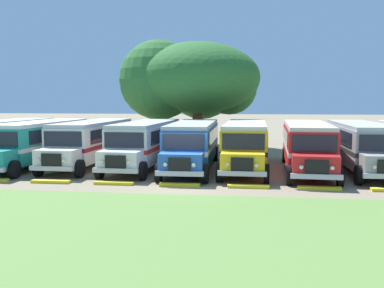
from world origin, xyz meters
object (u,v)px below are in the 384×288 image
Objects in this scene: parked_bus_slot_0 at (2,139)px; parked_bus_slot_5 at (246,143)px; parked_bus_slot_2 at (92,140)px; parked_bus_slot_6 at (307,144)px; parked_bus_slot_7 at (361,144)px; parked_bus_slot_1 at (39,141)px; parked_bus_slot_4 at (193,143)px; broad_shade_tree at (193,81)px; parked_bus_slot_3 at (146,141)px.

parked_bus_slot_0 is 1.00× the size of parked_bus_slot_5.
parked_bus_slot_0 and parked_bus_slot_2 have the same top height.
parked_bus_slot_7 is at bearing 102.41° from parked_bus_slot_6.
parked_bus_slot_1 is at bearing 78.45° from parked_bus_slot_0.
broad_shade_tree is (-1.33, 11.00, 4.30)m from parked_bus_slot_4.
parked_bus_slot_0 is 6.34m from parked_bus_slot_2.
parked_bus_slot_7 is at bearing 93.68° from parked_bus_slot_1.
parked_bus_slot_7 is (20.15, 0.47, 0.00)m from parked_bus_slot_1.
parked_bus_slot_2 is 1.00× the size of parked_bus_slot_4.
parked_bus_slot_4 is at bearing 85.07° from parked_bus_slot_2.
parked_bus_slot_7 is (6.88, 0.11, 0.00)m from parked_bus_slot_5.
parked_bus_slot_0 and parked_bus_slot_4 have the same top height.
parked_bus_slot_6 is 14.41m from broad_shade_tree.
parked_bus_slot_0 is 1.01× the size of parked_bus_slot_4.
broad_shade_tree is at bearing 153.61° from parked_bus_slot_2.
parked_bus_slot_1 is at bearing -87.01° from parked_bus_slot_6.
parked_bus_slot_1 and parked_bus_slot_7 have the same top height.
parked_bus_slot_0 is 1.00× the size of parked_bus_slot_6.
parked_bus_slot_5 is 12.32m from broad_shade_tree.
parked_bus_slot_2 is 6.79m from parked_bus_slot_4.
parked_bus_slot_5 is at bearing 96.37° from parked_bus_slot_4.
broad_shade_tree reaches higher than parked_bus_slot_3.
parked_bus_slot_1 is 1.00× the size of parked_bus_slot_6.
parked_bus_slot_3 is 0.90× the size of broad_shade_tree.
parked_bus_slot_4 is at bearing -86.99° from parked_bus_slot_6.
broad_shade_tree reaches higher than parked_bus_slot_2.
parked_bus_slot_0 is at bearing -89.70° from parked_bus_slot_3.
broad_shade_tree is at bearing -155.19° from parked_bus_slot_5.
broad_shade_tree reaches higher than parked_bus_slot_4.
parked_bus_slot_6 is (9.99, -0.50, 0.00)m from parked_bus_slot_3.
broad_shade_tree is at bearing -140.06° from parked_bus_slot_6.
parked_bus_slot_1 is 1.00× the size of parked_bus_slot_2.
parked_bus_slot_6 is at bearing 89.33° from parked_bus_slot_4.
parked_bus_slot_0 and parked_bus_slot_1 have the same top height.
parked_bus_slot_6 and parked_bus_slot_7 have the same top height.
parked_bus_slot_7 is (16.86, -0.25, 0.00)m from parked_bus_slot_2.
parked_bus_slot_3 is at bearing -89.35° from parked_bus_slot_5.
parked_bus_slot_4 is 11.88m from broad_shade_tree.
parked_bus_slot_2 is 3.67m from parked_bus_slot_3.
parked_bus_slot_0 is 20.00m from parked_bus_slot_6.
parked_bus_slot_6 is at bearing 89.57° from parked_bus_slot_3.
parked_bus_slot_1 is at bearing -90.70° from parked_bus_slot_4.
parked_bus_slot_2 is 0.90× the size of broad_shade_tree.
parked_bus_slot_1 and parked_bus_slot_2 have the same top height.
parked_bus_slot_4 is (10.03, -0.03, 0.00)m from parked_bus_slot_1.
parked_bus_slot_3 and parked_bus_slot_4 have the same top height.
parked_bus_slot_6 is at bearing 91.05° from parked_bus_slot_0.
broad_shade_tree is (5.41, 10.24, 4.30)m from parked_bus_slot_2.
parked_bus_slot_5 is at bearing -93.23° from parked_bus_slot_6.
parked_bus_slot_6 is at bearing 88.21° from parked_bus_slot_2.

